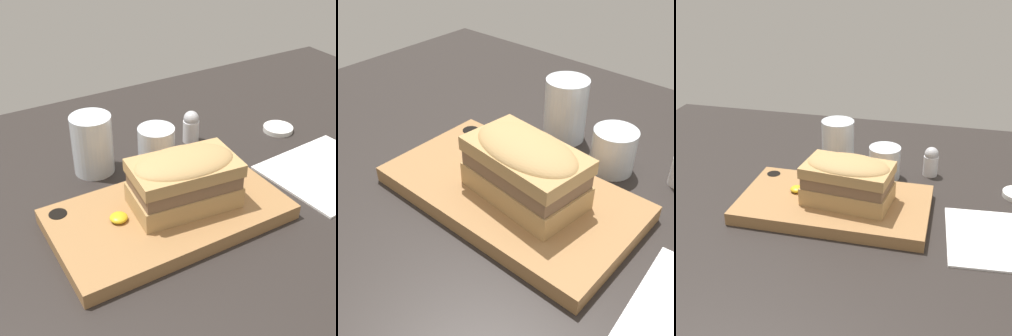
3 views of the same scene
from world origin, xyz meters
The scene contains 9 objects.
dining_table centered at (0.00, 0.00, 1.00)cm, with size 146.30×97.29×2.00cm.
serving_board centered at (-9.44, -3.53, 3.23)cm, with size 36.93×20.49×2.51cm.
sandwich centered at (-6.63, -3.73, 9.38)cm, with size 17.49×11.27×9.17cm.
mustard_dollop centered at (-17.44, -2.40, 5.00)cm, with size 2.78×2.78×1.11cm.
water_glass centered at (-13.75, 16.14, 6.83)cm, with size 7.49×7.49×11.14cm.
wine_glass centered at (-2.25, 13.05, 5.15)cm, with size 7.02×7.02×7.15cm.
napkin centered at (23.24, -6.59, 2.20)cm, with size 22.76×20.14×0.40cm.
salt_shaker centered at (7.74, 16.45, 5.39)cm, with size 3.30×3.30×6.73cm.
condiment_dish centered at (26.33, 10.65, 2.51)cm, with size 6.31×6.31×1.01cm.
Camera 1 is at (-39.09, -54.13, 49.75)cm, focal length 50.00 mm.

